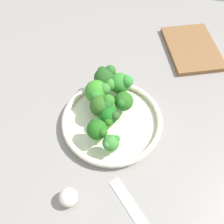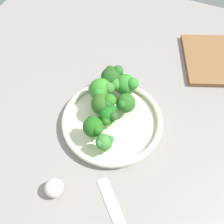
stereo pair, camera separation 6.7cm
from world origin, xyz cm
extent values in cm
cube|color=gray|center=(0.00, 0.00, -1.25)|extent=(130.00, 130.00, 2.50)
cylinder|color=silver|center=(-0.87, 3.00, 0.66)|extent=(26.16, 26.16, 1.32)
torus|color=beige|center=(-0.87, 3.00, 2.12)|extent=(27.25, 27.25, 1.61)
cylinder|color=#93C86A|center=(8.88, 7.37, 4.10)|extent=(1.86, 1.86, 2.35)
sphere|color=#265821|center=(8.88, 7.37, 7.19)|extent=(5.88, 5.88, 5.88)
sphere|color=#2B6524|center=(10.48, 6.10, 8.80)|extent=(3.03, 3.03, 3.03)
sphere|color=#2C651F|center=(10.53, 8.44, 8.13)|extent=(2.54, 2.54, 2.54)
sphere|color=#1F652B|center=(10.61, 6.38, 7.57)|extent=(3.45, 3.45, 3.45)
cylinder|color=#7CB858|center=(4.17, 8.43, 3.73)|extent=(2.58, 2.58, 1.61)
sphere|color=#3A8D27|center=(4.17, 8.43, 6.61)|extent=(6.37, 6.37, 6.37)
sphere|color=#3B7D33|center=(4.57, 6.32, 7.79)|extent=(3.36, 3.36, 3.36)
sphere|color=#30832E|center=(2.35, 8.06, 7.35)|extent=(3.75, 3.75, 3.75)
cylinder|color=#79C15F|center=(2.98, 0.73, 3.74)|extent=(2.14, 2.14, 1.63)
sphere|color=#2B6620|center=(2.98, 0.73, 6.24)|extent=(5.17, 5.17, 5.17)
sphere|color=#307231|center=(4.53, 0.95, 6.78)|extent=(2.26, 2.26, 2.26)
sphere|color=#256F25|center=(1.46, 1.11, 7.40)|extent=(2.29, 2.29, 2.29)
cylinder|color=#88BC5D|center=(-7.34, 5.23, 4.10)|extent=(2.79, 2.79, 2.34)
sphere|color=#22661A|center=(-7.34, 5.23, 6.92)|extent=(5.08, 5.08, 5.08)
sphere|color=#296A1D|center=(-8.28, 3.47, 8.05)|extent=(2.23, 2.23, 2.23)
sphere|color=#285824|center=(-6.02, 6.08, 7.58)|extent=(2.41, 2.41, 2.41)
cylinder|color=#98D16F|center=(8.29, 2.97, 3.92)|extent=(2.16, 2.16, 1.98)
sphere|color=#34882D|center=(8.29, 2.97, 6.80)|extent=(5.83, 5.83, 5.83)
sphere|color=#408F30|center=(6.92, 4.96, 7.29)|extent=(3.43, 3.43, 3.43)
sphere|color=#348832|center=(8.13, 0.90, 8.34)|extent=(3.30, 3.30, 3.30)
cylinder|color=#7CC251|center=(-9.83, 1.22, 3.96)|extent=(2.10, 2.10, 2.06)
sphere|color=#3F8534|center=(-9.83, 1.22, 6.31)|extent=(4.08, 4.08, 4.08)
sphere|color=#419238|center=(-9.11, 2.23, 6.94)|extent=(1.76, 1.76, 1.76)
sphere|color=#3B9141|center=(-10.79, 1.82, 7.08)|extent=(1.92, 1.92, 1.92)
sphere|color=#2E8437|center=(-8.80, 0.38, 7.11)|extent=(1.70, 1.70, 1.70)
cylinder|color=#87B459|center=(-2.65, 3.51, 3.94)|extent=(2.65, 2.65, 2.03)
sphere|color=#1A681A|center=(-2.65, 3.51, 6.48)|extent=(4.70, 4.70, 4.70)
sphere|color=#1E631D|center=(-0.74, 3.19, 6.86)|extent=(2.58, 2.58, 2.58)
sphere|color=#2C6819|center=(-4.40, 3.15, 6.73)|extent=(2.36, 2.36, 2.36)
sphere|color=#2B5823|center=(-2.97, 1.67, 7.67)|extent=(2.27, 2.27, 2.27)
cylinder|color=#93C872|center=(0.35, 6.16, 3.75)|extent=(2.21, 2.21, 1.63)
sphere|color=#336620|center=(0.35, 6.16, 6.46)|extent=(5.84, 5.84, 5.84)
sphere|color=#2B6E2F|center=(-0.34, 4.56, 7.89)|extent=(2.77, 2.77, 2.77)
sphere|color=#307921|center=(0.87, 4.38, 8.06)|extent=(3.48, 3.48, 3.48)
cube|color=silver|center=(-22.23, -7.01, 0.20)|extent=(13.75, 13.97, 0.40)
cube|color=brown|center=(33.84, -16.69, 0.80)|extent=(26.54, 22.99, 1.60)
sphere|color=#F3DBCC|center=(-23.19, 7.93, 2.20)|extent=(4.39, 4.39, 4.39)
camera|label=1|loc=(-37.48, -5.44, 61.54)|focal=41.83mm
camera|label=2|loc=(-35.40, -11.81, 61.54)|focal=41.83mm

